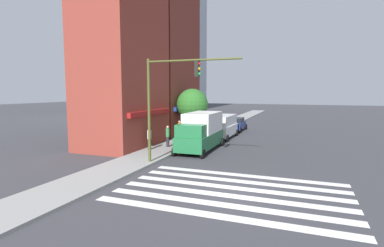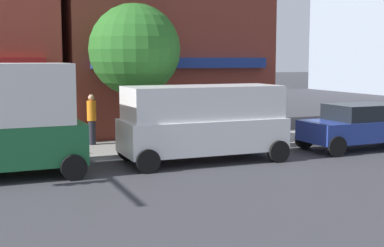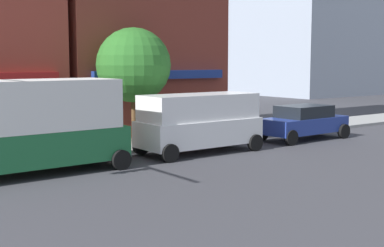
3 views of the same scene
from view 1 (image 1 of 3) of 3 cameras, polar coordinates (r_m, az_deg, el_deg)
The scene contains 13 objects.
ground_plane at distance 14.76m, azimuth 7.69°, elevation -12.75°, with size 200.00×200.00×0.00m, color #38383D.
sidewalk_left at distance 17.89m, azimuth -16.73°, elevation -9.32°, with size 120.00×3.00×0.15m.
crosswalk_stripes at distance 14.76m, azimuth 7.69°, elevation -12.74°, with size 6.46×10.80×0.01m.
storefront_row at distance 30.24m, azimuth -8.34°, elevation 11.59°, with size 16.47×5.30×15.72m.
traffic_signal at distance 18.97m, azimuth -4.48°, elevation 6.03°, with size 0.32×6.13×6.84m.
box_truck_green at distance 24.10m, azimuth 1.71°, elevation -1.43°, with size 6.24×2.42×3.04m.
van_white at distance 30.54m, azimuth 5.86°, elevation -0.42°, with size 5.01×2.22×2.34m.
sedan_blue at distance 36.48m, azimuth 8.34°, elevation -0.08°, with size 4.45×2.02×1.59m.
pedestrian_green_top at distance 24.99m, azimuth -4.64°, elevation -2.36°, with size 0.32×0.32×1.77m.
pedestrian_white_shirt at distance 23.95m, azimuth -8.13°, elevation -2.78°, with size 0.32×0.32×1.77m.
pedestrian_orange_vest at distance 29.22m, azimuth -2.41°, elevation -1.11°, with size 0.32×0.32×1.77m.
fire_hydrant at distance 24.25m, azimuth -2.61°, elevation -3.71°, with size 0.24×0.24×0.84m.
street_tree at distance 29.96m, azimuth 0.05°, elevation 3.65°, with size 3.13×3.13×4.88m.
Camera 1 is at (-13.61, -3.12, 4.77)m, focal length 28.00 mm.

